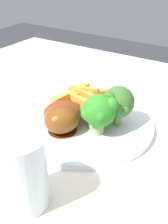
{
  "coord_description": "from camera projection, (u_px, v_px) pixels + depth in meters",
  "views": [
    {
      "loc": [
        -0.31,
        0.39,
        1.05
      ],
      "look_at": [
        -0.05,
        -0.02,
        0.78
      ],
      "focal_mm": 48.18,
      "sensor_mm": 36.0,
      "label": 1
    }
  ],
  "objects": [
    {
      "name": "dining_table",
      "position": [
        61.0,
        171.0,
        0.64
      ],
      "size": [
        0.91,
        0.89,
        0.74
      ],
      "color": "silver",
      "rests_on": "ground_plane"
    },
    {
      "name": "dinner_plate",
      "position": [
        84.0,
        124.0,
        0.57
      ],
      "size": [
        0.26,
        0.26,
        0.01
      ],
      "primitive_type": "cylinder",
      "color": "silver",
      "rests_on": "dining_table"
    },
    {
      "name": "broccoli_floret_front",
      "position": [
        117.0,
        102.0,
        0.54
      ],
      "size": [
        0.06,
        0.06,
        0.08
      ],
      "color": "#88A94D",
      "rests_on": "dinner_plate"
    },
    {
      "name": "broccoli_floret_middle",
      "position": [
        99.0,
        110.0,
        0.51
      ],
      "size": [
        0.07,
        0.06,
        0.08
      ],
      "color": "#7F9F5C",
      "rests_on": "dinner_plate"
    },
    {
      "name": "broccoli_floret_back",
      "position": [
        95.0,
        111.0,
        0.53
      ],
      "size": [
        0.05,
        0.04,
        0.06
      ],
      "color": "#84BA57",
      "rests_on": "dinner_plate"
    },
    {
      "name": "carrot_fries_pile",
      "position": [
        82.0,
        98.0,
        0.6
      ],
      "size": [
        0.13,
        0.13,
        0.04
      ],
      "color": "orange",
      "rests_on": "dinner_plate"
    },
    {
      "name": "chicken_drumstick_near",
      "position": [
        66.0,
        113.0,
        0.55
      ],
      "size": [
        0.11,
        0.11,
        0.05
      ],
      "color": "#541D0D",
      "rests_on": "dinner_plate"
    },
    {
      "name": "chicken_drumstick_far",
      "position": [
        65.0,
        117.0,
        0.54
      ],
      "size": [
        0.1,
        0.1,
        0.05
      ],
      "color": "#611E0E",
      "rests_on": "dinner_plate"
    },
    {
      "name": "chicken_drumstick_extra",
      "position": [
        64.0,
        119.0,
        0.53
      ],
      "size": [
        0.07,
        0.13,
        0.05
      ],
      "color": "#4B210A",
      "rests_on": "dinner_plate"
    },
    {
      "name": "water_glass",
      "position": [
        21.0,
        172.0,
        0.38
      ],
      "size": [
        0.07,
        0.07,
        0.1
      ],
      "primitive_type": "cylinder",
      "color": "silver",
      "rests_on": "dining_table"
    }
  ]
}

